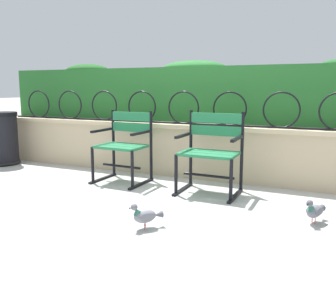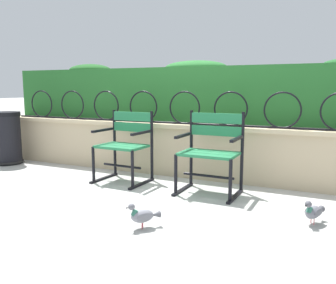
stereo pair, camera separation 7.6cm
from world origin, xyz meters
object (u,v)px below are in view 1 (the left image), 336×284
Objects in this scene: park_chair_left at (124,144)px; pigeon_far_side at (314,210)px; park_chair_right at (211,150)px; trash_bin at (4,140)px; pigeon_near_chairs at (145,215)px.

park_chair_left reaches higher than pigeon_far_side.
pigeon_far_side is (1.08, -0.53, -0.36)m from park_chair_right.
park_chair_right is at bearing -1.40° from park_chair_left.
park_chair_left is 0.97× the size of park_chair_right.
trash_bin is (-4.34, 0.67, 0.26)m from pigeon_far_side.
trash_bin is (-2.14, 0.11, -0.09)m from park_chair_left.
trash_bin reaches higher than pigeon_near_chairs.
pigeon_near_chairs is at bearing -151.10° from pigeon_far_side.
trash_bin is (-3.08, 1.36, 0.26)m from pigeon_near_chairs.
park_chair_left is 3.58× the size of pigeon_near_chairs.
pigeon_near_chairs and pigeon_far_side have the same top height.
park_chair_left is at bearing 165.65° from pigeon_far_side.
pigeon_far_side is at bearing -8.78° from trash_bin.
pigeon_far_side is 4.39m from trash_bin.
park_chair_right is 3.26m from trash_bin.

